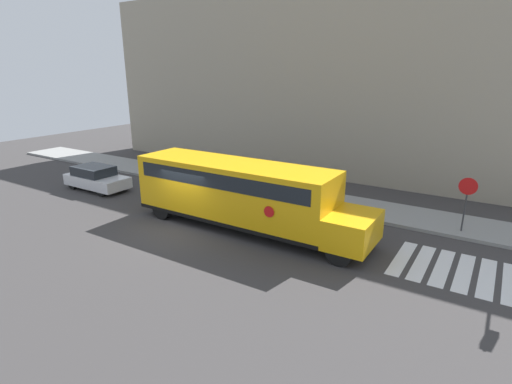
{
  "coord_description": "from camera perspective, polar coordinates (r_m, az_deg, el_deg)",
  "views": [
    {
      "loc": [
        11.68,
        -12.46,
        6.81
      ],
      "look_at": [
        2.7,
        1.75,
        1.62
      ],
      "focal_mm": 28.0,
      "sensor_mm": 36.0,
      "label": 1
    }
  ],
  "objects": [
    {
      "name": "ground_plane",
      "position": [
        18.39,
        -10.11,
        -4.85
      ],
      "size": [
        60.0,
        60.0,
        0.0
      ],
      "primitive_type": "plane",
      "color": "#3A3838"
    },
    {
      "name": "sidewalk_strip",
      "position": [
        23.26,
        0.64,
        0.34
      ],
      "size": [
        44.0,
        3.0,
        0.15
      ],
      "color": "gray",
      "rests_on": "ground"
    },
    {
      "name": "building_backdrop",
      "position": [
        28.02,
        7.94,
        15.21
      ],
      "size": [
        32.0,
        4.0,
        11.86
      ],
      "color": "#9E937F",
      "rests_on": "ground"
    },
    {
      "name": "crosswalk_stripes",
      "position": [
        15.98,
        28.84,
        -10.34
      ],
      "size": [
        5.4,
        3.2,
        0.01
      ],
      "color": "white",
      "rests_on": "ground"
    },
    {
      "name": "school_bus",
      "position": [
        17.43,
        -2.23,
        0.11
      ],
      "size": [
        10.91,
        2.57,
        2.94
      ],
      "color": "#EAA80F",
      "rests_on": "ground"
    },
    {
      "name": "parked_car",
      "position": [
        25.22,
        -21.85,
        1.87
      ],
      "size": [
        4.01,
        1.74,
        1.38
      ],
      "color": "silver",
      "rests_on": "ground"
    },
    {
      "name": "stop_sign",
      "position": [
        18.88,
        27.86,
        -0.64
      ],
      "size": [
        0.73,
        0.1,
        2.52
      ],
      "color": "#38383A",
      "rests_on": "ground"
    }
  ]
}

